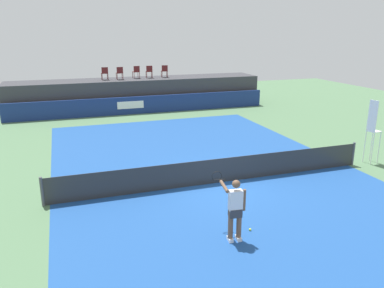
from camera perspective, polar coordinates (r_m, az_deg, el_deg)
ground_plane at (r=17.34m, az=0.05°, el=-2.18°), size 48.00×48.00×0.00m
court_inner at (r=14.71m, az=3.87°, el=-5.69°), size 12.00×22.00×0.00m
sponsor_wall at (r=27.03m, az=-7.24°, el=5.77°), size 18.00×0.22×1.20m
spectator_platform at (r=28.69m, az=-8.02°, el=7.37°), size 18.00×2.80×2.20m
spectator_chair_far_left at (r=28.07m, az=-12.76°, el=10.21°), size 0.44×0.44×0.89m
spectator_chair_left at (r=28.05m, az=-10.63°, el=10.33°), size 0.45×0.45×0.89m
spectator_chair_center at (r=28.64m, az=-8.24°, el=10.56°), size 0.48×0.48×0.89m
spectator_chair_right at (r=28.77m, az=-6.34°, el=10.65°), size 0.47×0.47×0.89m
spectator_chair_far_right at (r=29.03m, az=-4.09°, el=10.76°), size 0.48×0.48×0.89m
umpire_chair at (r=18.05m, az=25.12°, el=2.23°), size 0.49×0.49×2.76m
tennis_net at (r=14.53m, az=3.90°, el=-3.96°), size 12.40×0.02×0.95m
net_post_near at (r=13.54m, az=-21.27°, el=-6.56°), size 0.10×0.10×1.00m
net_post_far at (r=17.77m, az=22.70°, el=-1.34°), size 0.10×0.10×1.00m
tennis_player at (r=10.54m, az=6.33°, el=-9.36°), size 0.60×1.18×1.77m
tennis_ball at (r=11.47m, az=8.57°, el=-12.37°), size 0.07×0.07×0.07m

